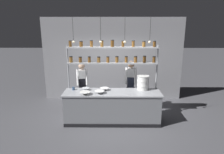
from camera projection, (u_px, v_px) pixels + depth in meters
The scene contains 13 objects.
ground_plane at pixel (112, 121), 5.92m from camera, with size 40.00×40.00×0.00m, color #4C4C51.
back_wall at pixel (113, 59), 7.46m from camera, with size 5.17×0.12×3.05m, color #939399.
prep_counter at pixel (112, 107), 5.80m from camera, with size 2.77×0.76×0.92m.
spice_shelf_unit at pixel (112, 57), 5.77m from camera, with size 2.65×0.28×2.36m.
chef_left at pixel (82, 84), 6.47m from camera, with size 0.40×0.33×1.61m.
chef_center at pixel (131, 82), 6.47m from camera, with size 0.38×0.31×1.67m.
container_stack at pixel (143, 83), 5.85m from camera, with size 0.35×0.35×0.42m.
prep_bowl_near_left at pixel (104, 89), 5.83m from camera, with size 0.26×0.26×0.07m.
prep_bowl_center_front at pixel (99, 92), 5.55m from camera, with size 0.28×0.28×0.08m.
prep_bowl_center_back at pixel (85, 93), 5.46m from camera, with size 0.29×0.29×0.08m.
prep_bowl_near_right at pixel (86, 89), 5.85m from camera, with size 0.23×0.23×0.06m.
serving_cup_front at pixel (74, 88), 5.85m from camera, with size 0.08×0.08×0.09m.
pendant_light_row at pixel (112, 41), 5.33m from camera, with size 2.11×0.07×0.71m.
Camera 1 is at (0.05, -5.40, 2.76)m, focal length 32.00 mm.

